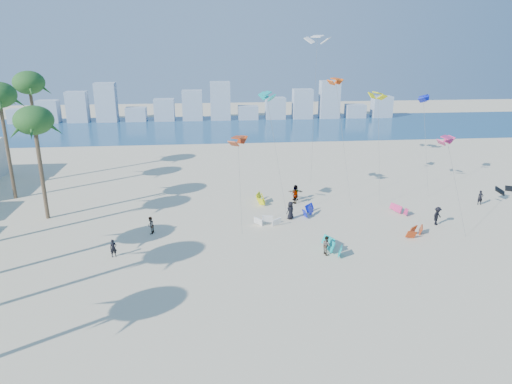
{
  "coord_description": "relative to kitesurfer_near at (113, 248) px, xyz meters",
  "views": [
    {
      "loc": [
        -0.98,
        -25.07,
        18.16
      ],
      "look_at": [
        3.0,
        16.0,
        4.5
      ],
      "focal_mm": 33.36,
      "sensor_mm": 36.0,
      "label": 1
    }
  ],
  "objects": [
    {
      "name": "kitesurfer_mid",
      "position": [
        18.31,
        -1.26,
        0.06
      ],
      "size": [
        0.84,
        0.96,
        1.69
      ],
      "primitive_type": "imported",
      "rotation": [
        0.0,
        0.0,
        1.85
      ],
      "color": "gray",
      "rests_on": "ground"
    },
    {
      "name": "grounded_kites",
      "position": [
        19.68,
        5.39,
        -0.33
      ],
      "size": [
        16.7,
        16.9,
        1.03
      ],
      "color": "white",
      "rests_on": "ground"
    },
    {
      "name": "kitesurfer_near",
      "position": [
        0.0,
        0.0,
        0.0
      ],
      "size": [
        0.67,
        0.56,
        1.58
      ],
      "primitive_type": "imported",
      "rotation": [
        0.0,
        0.0,
        0.37
      ],
      "color": "black",
      "rests_on": "ground"
    },
    {
      "name": "ground",
      "position": [
        9.57,
        -13.06,
        -0.79
      ],
      "size": [
        220.0,
        220.0,
        0.0
      ],
      "primitive_type": "plane",
      "color": "beige",
      "rests_on": "ground"
    },
    {
      "name": "flying_kites",
      "position": [
        23.31,
        12.94,
        11.22
      ],
      "size": [
        25.77,
        32.3,
        18.66
      ],
      "color": "#B73912",
      "rests_on": "ground"
    },
    {
      "name": "distant_skyline",
      "position": [
        8.39,
        68.94,
        2.3
      ],
      "size": [
        85.0,
        3.0,
        8.4
      ],
      "color": "#9EADBF",
      "rests_on": "ground"
    },
    {
      "name": "ocean",
      "position": [
        9.57,
        58.94,
        -0.78
      ],
      "size": [
        220.0,
        220.0,
        0.0
      ],
      "primitive_type": "plane",
      "color": "navy",
      "rests_on": "ground"
    },
    {
      "name": "kitesurfers_far",
      "position": [
        20.04,
        8.49,
        0.13
      ],
      "size": [
        36.64,
        9.8,
        1.89
      ],
      "color": "black",
      "rests_on": "ground"
    }
  ]
}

